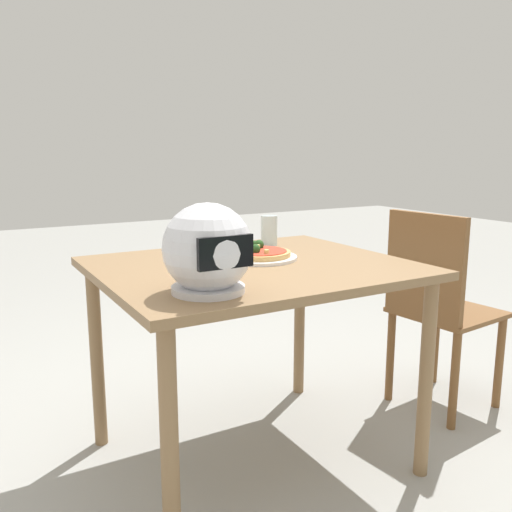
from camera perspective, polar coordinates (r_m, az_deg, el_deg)
name	(u,v)px	position (r m, az deg, el deg)	size (l,w,h in m)	color
ground_plane	(253,457)	(2.22, -0.31, -20.36)	(14.00, 14.00, 0.00)	#9E9E99
dining_table	(253,288)	(1.96, -0.33, -3.43)	(1.08, 0.91, 0.76)	olive
pizza_plate	(259,257)	(2.02, 0.32, -0.15)	(0.28, 0.28, 0.01)	white
pizza	(259,252)	(2.02, 0.29, 0.38)	(0.23, 0.23, 0.05)	tan
motorcycle_helmet	(208,250)	(1.53, -5.08, 0.62)	(0.26, 0.26, 0.26)	silver
drinking_glass	(269,230)	(2.30, 1.39, 2.70)	(0.07, 0.07, 0.13)	silver
chair_side	(436,301)	(2.52, 18.37, -4.50)	(0.44, 0.44, 0.90)	brown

